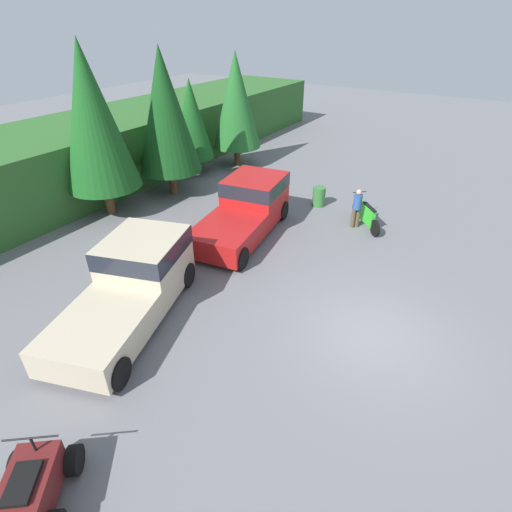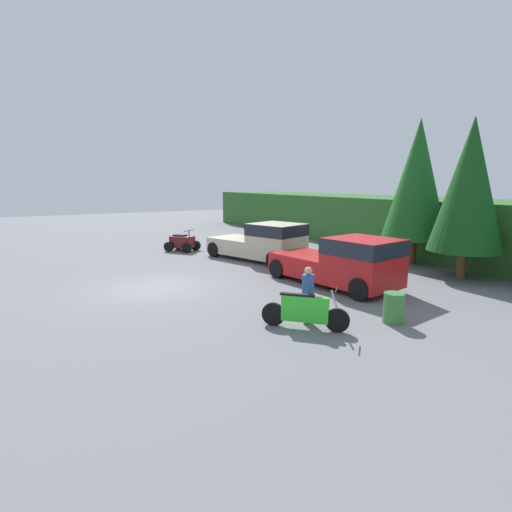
% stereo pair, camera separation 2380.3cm
% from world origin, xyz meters
% --- Properties ---
extents(ground_plane, '(80.00, 80.00, 0.00)m').
position_xyz_m(ground_plane, '(0.00, 0.00, 0.00)').
color(ground_plane, slate).
extents(hillside_backdrop, '(44.00, 6.00, 3.05)m').
position_xyz_m(hillside_backdrop, '(0.00, 16.00, 1.52)').
color(hillside_backdrop, '#2D6028').
rests_on(hillside_backdrop, ground_plane).
extents(tree_left, '(3.05, 3.05, 6.94)m').
position_xyz_m(tree_left, '(1.62, 12.35, 4.08)').
color(tree_left, brown).
rests_on(tree_left, ground_plane).
extents(tree_mid_left, '(2.88, 2.88, 6.54)m').
position_xyz_m(tree_mid_left, '(4.82, 11.51, 3.84)').
color(tree_mid_left, brown).
rests_on(tree_mid_left, ground_plane).
extents(tree_mid_right, '(2.15, 2.15, 4.88)m').
position_xyz_m(tree_mid_right, '(7.65, 12.48, 2.87)').
color(tree_mid_right, brown).
rests_on(tree_mid_right, ground_plane).
extents(tree_right, '(2.64, 2.64, 6.01)m').
position_xyz_m(tree_right, '(9.98, 11.25, 3.53)').
color(tree_right, brown).
rests_on(tree_right, ground_plane).
extents(pickup_truck_red, '(5.52, 2.99, 1.97)m').
position_xyz_m(pickup_truck_red, '(3.47, 6.34, 1.02)').
color(pickup_truck_red, red).
rests_on(pickup_truck_red, ground_plane).
extents(pickup_truck_second, '(5.66, 3.69, 1.97)m').
position_xyz_m(pickup_truck_second, '(-2.56, 6.34, 1.02)').
color(pickup_truck_second, beige).
rests_on(pickup_truck_second, ground_plane).
extents(dirt_bike, '(1.82, 1.74, 1.19)m').
position_xyz_m(dirt_bike, '(6.32, 2.37, 0.49)').
color(dirt_bike, black).
rests_on(dirt_bike, ground_plane).
extents(quad_atv, '(2.15, 2.06, 1.25)m').
position_xyz_m(quad_atv, '(-7.52, 3.69, 0.48)').
color(quad_atv, black).
rests_on(quad_atv, ground_plane).
extents(rider_person, '(0.48, 0.48, 1.64)m').
position_xyz_m(rider_person, '(6.01, 2.70, 0.89)').
color(rider_person, brown).
rests_on(rider_person, ground_plane).
extents(steel_barrel, '(0.58, 0.58, 0.88)m').
position_xyz_m(steel_barrel, '(7.18, 4.86, 0.44)').
color(steel_barrel, '#387A38').
rests_on(steel_barrel, ground_plane).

